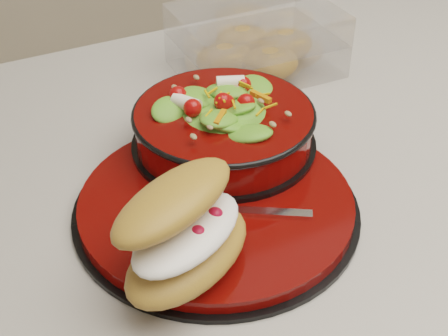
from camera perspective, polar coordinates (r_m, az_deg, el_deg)
name	(u,v)px	position (r m, az deg, el deg)	size (l,w,h in m)	color
island_counter	(351,309)	(1.21, 11.55, -12.53)	(1.24, 0.74, 0.90)	silver
dinner_plate	(217,204)	(0.69, -0.62, -3.33)	(0.32, 0.32, 0.02)	black
salad_bowl	(224,121)	(0.74, -0.03, 4.33)	(0.23, 0.23, 0.09)	black
croissant	(185,231)	(0.58, -3.62, -5.78)	(0.17, 0.16, 0.09)	#C48E3C
fork	(232,210)	(0.66, 0.76, -3.89)	(0.14, 0.10, 0.00)	silver
pastry_box	(256,43)	(0.96, 2.92, 11.31)	(0.24, 0.18, 0.09)	white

